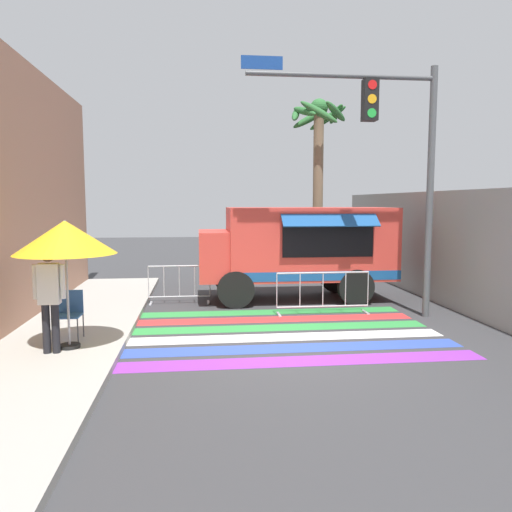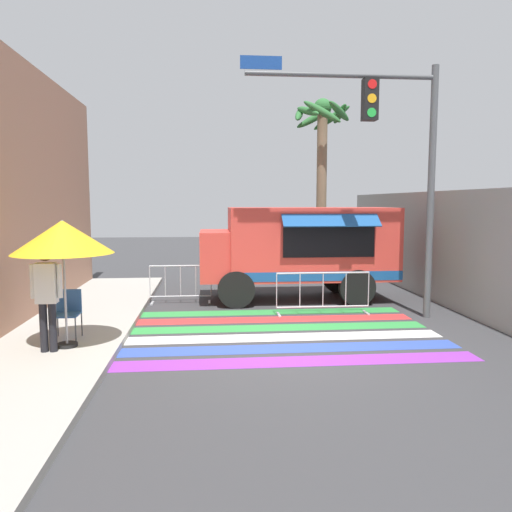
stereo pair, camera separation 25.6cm
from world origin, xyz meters
name	(u,v)px [view 2 (the right image)]	position (x,y,z in m)	size (l,w,h in m)	color
ground_plane	(286,346)	(0.00, 0.00, 0.00)	(60.00, 60.00, 0.00)	#38383A
concrete_wall_right	(453,250)	(4.69, 3.00, 1.48)	(0.20, 16.00, 2.96)	gray
crosswalk_painted	(279,332)	(0.00, 0.98, 0.00)	(6.40, 4.36, 0.01)	purple
food_truck	(296,246)	(0.93, 4.40, 1.48)	(5.21, 2.53, 2.53)	#D13D33
traffic_signal_pole	(394,144)	(2.72, 2.02, 3.96)	(4.42, 0.29, 5.78)	#515456
patio_umbrella	(63,238)	(-3.93, -0.10, 2.06)	(1.72, 1.72, 2.23)	black
folding_chair	(67,309)	(-4.07, 0.49, 0.67)	(0.47, 0.47, 0.90)	#4C4C51
vendor_person	(47,292)	(-4.15, -0.38, 1.16)	(0.53, 0.24, 1.79)	black
barricade_front	(323,293)	(1.27, 2.55, 0.51)	(2.25, 0.44, 1.02)	#B7BABF
barricade_side	(181,285)	(-2.18, 4.21, 0.49)	(1.63, 0.44, 1.02)	#B7BABF
palm_tree	(322,152)	(2.40, 7.91, 4.36)	(2.16, 2.11, 6.13)	#7A664C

